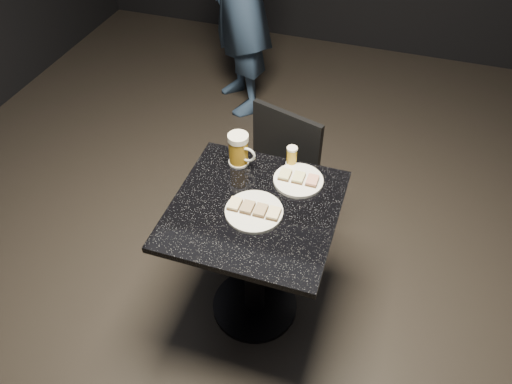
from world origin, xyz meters
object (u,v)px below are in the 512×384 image
at_px(plate_large, 254,211).
at_px(beer_mug, 239,149).
at_px(table, 255,244).
at_px(plate_small, 298,180).
at_px(chair, 273,182).
at_px(beer_tumbler, 292,156).

relative_size(plate_large, beer_mug, 1.55).
height_order(table, beer_mug, beer_mug).
bearing_deg(plate_large, plate_small, 62.52).
height_order(table, chair, chair).
relative_size(plate_large, plate_small, 1.10).
xyz_separation_m(beer_mug, beer_tumbler, (0.23, 0.07, -0.03)).
bearing_deg(beer_tumbler, chair, 135.05).
bearing_deg(plate_small, beer_tumbler, 120.30).
height_order(table, beer_tumbler, beer_tumbler).
bearing_deg(beer_mug, chair, 58.77).
bearing_deg(plate_large, table, 104.64).
xyz_separation_m(plate_small, beer_mug, (-0.29, 0.04, 0.07)).
bearing_deg(beer_tumbler, table, -103.29).
bearing_deg(plate_small, chair, 128.95).
relative_size(plate_large, chair, 0.28).
xyz_separation_m(table, beer_tumbler, (0.07, 0.32, 0.29)).
xyz_separation_m(plate_large, beer_tumbler, (0.07, 0.35, 0.04)).
xyz_separation_m(plate_small, beer_tumbler, (-0.06, 0.10, 0.04)).
height_order(beer_tumbler, chair, chair).
bearing_deg(chair, beer_tumbler, -44.95).
height_order(plate_large, table, plate_large).
distance_m(plate_large, beer_tumbler, 0.36).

